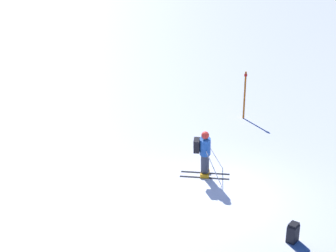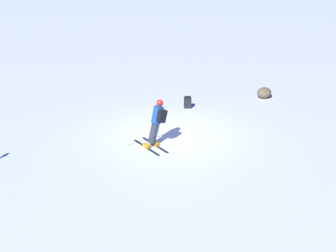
{
  "view_description": "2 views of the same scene",
  "coord_description": "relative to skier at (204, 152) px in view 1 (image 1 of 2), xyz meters",
  "views": [
    {
      "loc": [
        -12.02,
        3.54,
        6.53
      ],
      "look_at": [
        2.11,
        1.05,
        1.44
      ],
      "focal_mm": 50.0,
      "sensor_mm": 36.0,
      "label": 1
    },
    {
      "loc": [
        12.73,
        9.36,
        6.88
      ],
      "look_at": [
        1.84,
        1.22,
        1.28
      ],
      "focal_mm": 50.0,
      "sensor_mm": 36.0,
      "label": 2
    }
  ],
  "objects": [
    {
      "name": "spare_backpack",
      "position": [
        -3.79,
        -1.3,
        -0.67
      ],
      "size": [
        0.36,
        0.37,
        0.5
      ],
      "rotation": [
        0.0,
        0.0,
        2.3
      ],
      "color": "black",
      "rests_on": "ground"
    },
    {
      "name": "ground_plane",
      "position": [
        -0.99,
        -0.1,
        -0.92
      ],
      "size": [
        300.0,
        300.0,
        0.0
      ],
      "primitive_type": "plane",
      "color": "white"
    },
    {
      "name": "trail_marker",
      "position": [
        5.54,
        -3.2,
        0.22
      ],
      "size": [
        0.13,
        0.13,
        2.09
      ],
      "color": "orange",
      "rests_on": "ground"
    },
    {
      "name": "skier",
      "position": [
        0.0,
        0.0,
        0.0
      ],
      "size": [
        1.25,
        1.64,
        1.69
      ],
      "rotation": [
        0.0,
        0.0,
        -0.32
      ],
      "color": "black",
      "rests_on": "ground"
    }
  ]
}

